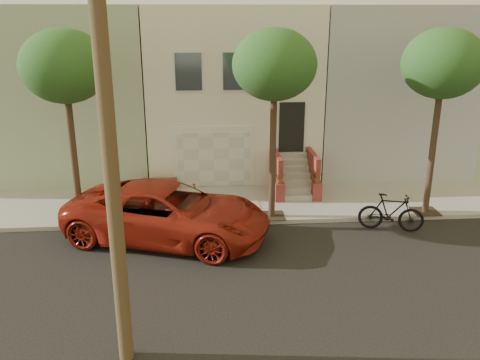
{
  "coord_description": "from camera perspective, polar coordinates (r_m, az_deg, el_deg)",
  "views": [
    {
      "loc": [
        -1.29,
        -12.19,
        6.83
      ],
      "look_at": [
        -0.16,
        3.0,
        1.79
      ],
      "focal_mm": 37.7,
      "sensor_mm": 36.0,
      "label": 1
    }
  ],
  "objects": [
    {
      "name": "tree_right",
      "position": [
        17.94,
        22.01,
        12.0
      ],
      "size": [
        2.7,
        2.57,
        6.3
      ],
      "color": "#2D2116",
      "rests_on": "sidewalk"
    },
    {
      "name": "house_row",
      "position": [
        23.63,
        -1.09,
        10.56
      ],
      "size": [
        33.1,
        11.7,
        7.0
      ],
      "color": "beige",
      "rests_on": "sidewalk"
    },
    {
      "name": "tree_mid",
      "position": [
        16.33,
        3.93,
        12.75
      ],
      "size": [
        2.7,
        2.57,
        6.3
      ],
      "color": "#2D2116",
      "rests_on": "sidewalk"
    },
    {
      "name": "sidewalk",
      "position": [
        18.84,
        -0.04,
        -2.7
      ],
      "size": [
        40.0,
        3.7,
        0.15
      ],
      "primitive_type": "cube",
      "color": "gray",
      "rests_on": "ground"
    },
    {
      "name": "pickup_truck",
      "position": [
        15.98,
        -8.16,
        -3.71
      ],
      "size": [
        6.99,
        4.76,
        1.78
      ],
      "primitive_type": "imported",
      "rotation": [
        0.0,
        0.0,
        1.26
      ],
      "color": "maroon",
      "rests_on": "ground"
    },
    {
      "name": "ground",
      "position": [
        14.03,
        1.6,
        -10.82
      ],
      "size": [
        90.0,
        90.0,
        0.0
      ],
      "primitive_type": "plane",
      "color": "black",
      "rests_on": "ground"
    },
    {
      "name": "motorcycle",
      "position": [
        17.28,
        16.73,
        -3.52
      ],
      "size": [
        2.19,
        1.18,
        1.26
      ],
      "primitive_type": "imported",
      "rotation": [
        0.0,
        0.0,
        1.27
      ],
      "color": "black",
      "rests_on": "ground"
    },
    {
      "name": "tree_left",
      "position": [
        16.7,
        -19.26,
        11.92
      ],
      "size": [
        2.7,
        2.57,
        6.3
      ],
      "color": "#2D2116",
      "rests_on": "sidewalk"
    }
  ]
}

